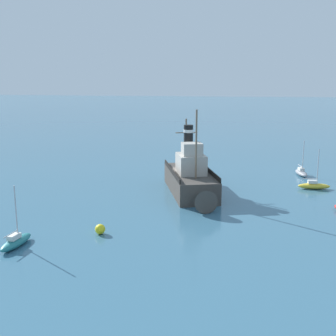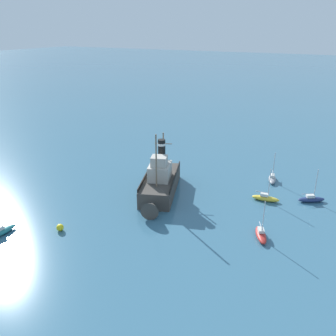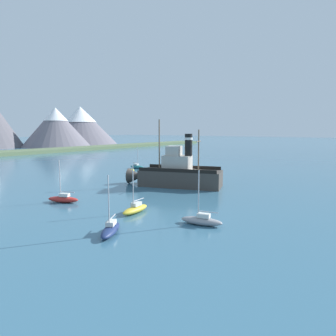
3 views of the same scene
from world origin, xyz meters
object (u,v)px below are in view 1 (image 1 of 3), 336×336
Objects in this scene: sailboat_yellow at (314,185)px; mooring_buoy at (100,229)px; sailboat_teal at (16,241)px; sailboat_grey at (301,172)px; old_tugboat at (191,178)px.

sailboat_yellow is 28.04m from mooring_buoy.
sailboat_yellow reaches higher than mooring_buoy.
sailboat_teal is 6.82m from mooring_buoy.
sailboat_yellow is (-25.58, -23.58, 0.00)m from sailboat_teal.
mooring_buoy is at bearing 44.48° from sailboat_yellow.
sailboat_grey is 7.41m from sailboat_yellow.
old_tugboat reaches higher than sailboat_yellow.
old_tugboat reaches higher than mooring_buoy.
sailboat_grey is 5.59× the size of mooring_buoy.
sailboat_grey is 1.00× the size of sailboat_teal.
old_tugboat is 16.79× the size of mooring_buoy.
mooring_buoy is (5.69, 14.59, -1.39)m from old_tugboat.
old_tugboat is 3.00× the size of sailboat_teal.
old_tugboat is at bearing -121.29° from sailboat_teal.
mooring_buoy is (-5.57, -3.93, 0.01)m from sailboat_teal.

